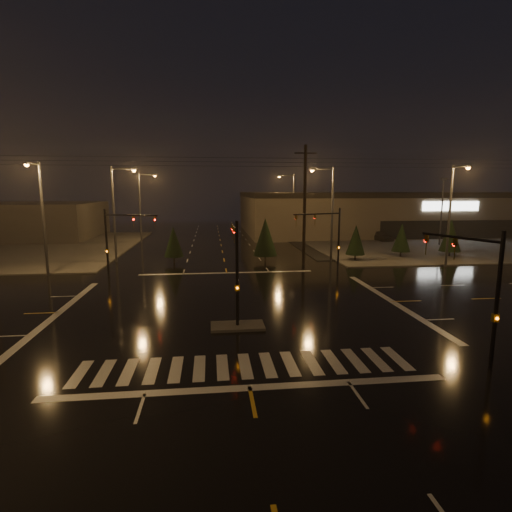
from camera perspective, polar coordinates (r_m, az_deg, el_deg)
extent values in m
plane|color=black|center=(26.61, -3.24, -7.27)|extent=(140.00, 140.00, 0.00)
cube|color=#43413C|center=(64.17, 22.86, 1.90)|extent=(36.00, 36.00, 0.12)
cube|color=#43413C|center=(22.79, -2.66, -9.96)|extent=(3.00, 1.60, 0.15)
cube|color=beige|center=(18.19, -1.55, -15.39)|extent=(15.00, 2.60, 0.01)
cube|color=beige|center=(16.40, -0.91, -18.30)|extent=(16.00, 0.50, 0.01)
cube|color=beige|center=(37.27, -4.22, -2.42)|extent=(16.00, 0.50, 0.01)
cube|color=black|center=(65.11, 27.56, 1.65)|extent=(50.00, 24.00, 0.08)
cube|color=#6C5F4D|center=(80.29, 20.58, 5.88)|extent=(60.00, 28.00, 7.00)
cube|color=black|center=(80.19, 20.72, 8.23)|extent=(60.20, 28.20, 0.80)
cube|color=white|center=(67.97, 26.06, 6.42)|extent=(9.00, 0.20, 1.40)
cube|color=black|center=(68.24, 25.82, 3.41)|extent=(22.00, 0.15, 2.80)
cylinder|color=black|center=(21.99, -2.71, -2.76)|extent=(0.18, 0.18, 6.00)
cylinder|color=black|center=(23.84, -3.12, 4.27)|extent=(0.12, 4.50, 0.12)
imported|color=#594707|center=(25.86, -3.39, 4.56)|extent=(0.16, 0.20, 1.00)
cube|color=#594707|center=(22.15, -2.70, -4.53)|extent=(0.25, 0.18, 0.35)
cylinder|color=black|center=(38.15, 11.73, 2.25)|extent=(0.18, 0.18, 6.00)
cylinder|color=black|center=(36.43, 8.75, 5.96)|extent=(4.74, 1.82, 0.12)
imported|color=#594707|center=(35.19, 5.74, 5.82)|extent=(0.24, 0.22, 1.00)
cube|color=#594707|center=(38.24, 11.70, 1.21)|extent=(0.25, 0.18, 0.35)
cylinder|color=black|center=(37.37, -20.55, 1.70)|extent=(0.18, 0.18, 6.00)
cylinder|color=black|center=(35.80, -17.45, 5.58)|extent=(4.74, 1.82, 0.12)
imported|color=#594707|center=(34.71, -14.24, 5.53)|extent=(0.24, 0.22, 1.00)
cube|color=#594707|center=(37.47, -20.49, 0.64)|extent=(0.25, 0.18, 0.35)
cylinder|color=black|center=(19.66, 31.17, -5.61)|extent=(0.18, 0.18, 6.00)
cylinder|color=black|center=(20.34, 27.03, 2.36)|extent=(1.48, 3.80, 0.12)
imported|color=#594707|center=(21.45, 23.18, 2.81)|extent=(0.22, 0.24, 1.00)
cube|color=#594707|center=(19.84, 31.00, -7.56)|extent=(0.25, 0.18, 0.35)
cylinder|color=#38383A|center=(44.69, -19.65, 5.50)|extent=(0.24, 0.24, 10.00)
cylinder|color=#38383A|center=(44.41, -18.46, 11.75)|extent=(2.40, 0.14, 0.14)
cube|color=#38383A|center=(44.20, -17.03, 11.77)|extent=(0.70, 0.30, 0.18)
sphere|color=orange|center=(44.19, -17.02, 11.60)|extent=(0.32, 0.32, 0.32)
cylinder|color=#38383A|center=(60.36, -16.24, 6.55)|extent=(0.24, 0.24, 10.00)
cylinder|color=#38383A|center=(60.15, -15.30, 11.16)|extent=(2.40, 0.14, 0.14)
cube|color=#38383A|center=(60.00, -14.24, 11.16)|extent=(0.70, 0.30, 0.18)
sphere|color=orange|center=(59.99, -14.24, 11.04)|extent=(0.32, 0.32, 0.32)
cylinder|color=#38383A|center=(43.49, 10.82, 5.79)|extent=(0.24, 0.24, 10.00)
cylinder|color=#38383A|center=(43.12, 9.46, 12.18)|extent=(2.40, 0.14, 0.14)
cube|color=#38383A|center=(42.84, 8.01, 12.17)|extent=(0.70, 0.30, 0.18)
sphere|color=orange|center=(42.83, 8.01, 11.99)|extent=(0.32, 0.32, 0.32)
cylinder|color=#38383A|center=(62.84, 5.39, 6.98)|extent=(0.24, 0.24, 10.00)
cylinder|color=#38383A|center=(62.59, 4.36, 11.38)|extent=(2.40, 0.14, 0.14)
cube|color=#38383A|center=(62.39, 3.35, 11.35)|extent=(0.70, 0.30, 0.18)
sphere|color=orange|center=(62.39, 3.35, 11.23)|extent=(0.32, 0.32, 0.32)
cylinder|color=#38383A|center=(39.82, -28.09, 4.53)|extent=(0.24, 0.24, 10.00)
cylinder|color=#38383A|center=(38.68, -29.31, 11.45)|extent=(0.14, 2.40, 0.14)
cube|color=#38383A|center=(37.66, -29.95, 11.41)|extent=(0.30, 0.70, 0.18)
sphere|color=orange|center=(37.65, -29.94, 11.22)|extent=(0.32, 0.32, 0.32)
cylinder|color=#38383A|center=(43.81, 25.90, 5.04)|extent=(0.24, 0.24, 10.00)
cylinder|color=#38383A|center=(42.78, 27.24, 11.30)|extent=(0.14, 2.40, 0.14)
cube|color=#38383A|center=(41.86, 28.07, 11.24)|extent=(0.30, 0.70, 0.18)
sphere|color=orange|center=(41.86, 28.06, 11.06)|extent=(0.32, 0.32, 0.32)
cylinder|color=black|center=(40.59, 6.94, 7.05)|extent=(0.32, 0.32, 12.00)
cube|color=black|center=(40.71, 7.09, 14.38)|extent=(2.20, 0.12, 0.12)
cylinder|color=black|center=(44.80, 13.96, -0.21)|extent=(0.18, 0.18, 0.70)
cone|color=black|center=(44.52, 14.06, 2.28)|extent=(2.06, 2.06, 3.23)
cylinder|color=black|center=(48.57, 19.94, 0.23)|extent=(0.18, 0.18, 0.70)
cone|color=black|center=(48.32, 20.07, 2.52)|extent=(2.06, 2.06, 3.21)
cylinder|color=black|center=(50.87, 25.87, 0.24)|extent=(0.18, 0.18, 0.70)
cone|color=black|center=(50.60, 26.05, 2.68)|extent=(2.35, 2.35, 3.67)
cylinder|color=black|center=(42.96, -11.61, -0.53)|extent=(0.18, 0.18, 0.70)
cone|color=black|center=(42.67, -11.70, 2.04)|extent=(2.04, 2.04, 3.19)
cylinder|color=black|center=(42.84, 1.33, -0.37)|extent=(0.18, 0.18, 0.70)
cone|color=black|center=(42.50, 1.34, 2.76)|extent=(2.56, 2.56, 4.01)
imported|color=black|center=(63.08, 17.35, 2.78)|extent=(2.91, 5.01, 1.60)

